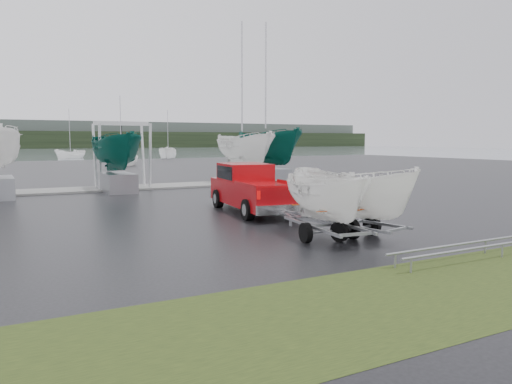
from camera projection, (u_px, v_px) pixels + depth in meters
name	position (u px, v px, depth m)	size (l,w,h in m)	color
ground_plane	(210.00, 217.00, 19.48)	(120.00, 120.00, 0.00)	black
lake	(27.00, 154.00, 107.03)	(300.00, 300.00, 0.00)	slate
grass_verge	(428.00, 293.00, 9.85)	(40.00, 40.00, 0.00)	#233012
dock	(127.00, 188.00, 30.85)	(30.00, 3.00, 0.12)	gray
treeline	(12.00, 140.00, 168.00)	(300.00, 8.00, 6.00)	black
far_hill	(10.00, 134.00, 174.80)	(300.00, 6.00, 10.00)	#4C5651
pickup_truck	(251.00, 187.00, 21.02)	(2.78, 6.19, 1.99)	#9C080D
trailer_hitched	(328.00, 157.00, 14.84)	(1.84, 3.72, 4.57)	#909398
trailer_parked	(353.00, 148.00, 15.18)	(2.09, 3.77, 5.10)	#909398
boat_hoist	(122.00, 145.00, 30.46)	(3.30, 2.18, 4.12)	silver
keelboat_1	(116.00, 128.00, 28.43)	(2.31, 3.20, 7.24)	#909398
keelboat_2	(246.00, 128.00, 32.12)	(2.38, 3.20, 10.55)	#909398
keelboat_3	(269.00, 123.00, 33.26)	(2.60, 3.20, 10.78)	#909398
mast_rack_2	(494.00, 242.00, 13.01)	(7.00, 0.56, 0.06)	#909398
moored_boat_2	(122.00, 166.00, 57.35)	(3.13, 3.12, 10.90)	white
moored_boat_3	(168.00, 158.00, 84.20)	(3.75, 3.79, 11.75)	white
moored_boat_5	(71.00, 158.00, 81.26)	(3.23, 3.21, 11.04)	white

